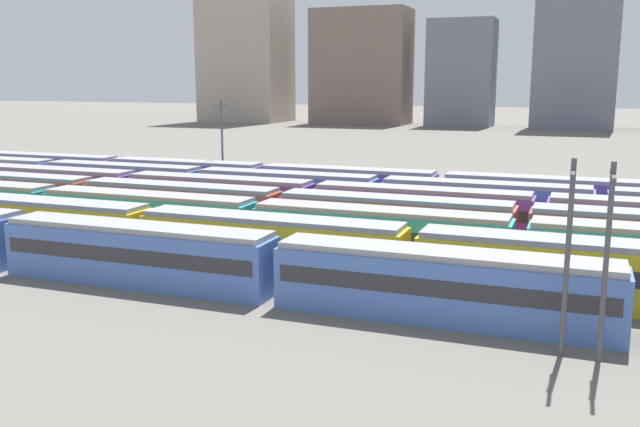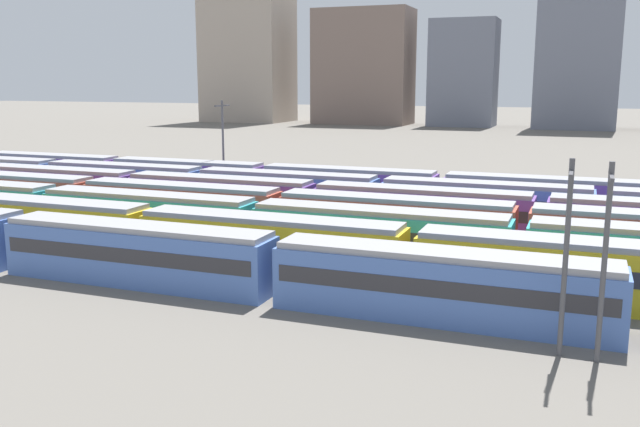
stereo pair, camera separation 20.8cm
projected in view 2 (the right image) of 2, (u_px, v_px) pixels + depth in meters
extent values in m
plane|color=#666059|center=(6.00, 212.00, 66.59)|extent=(600.00, 600.00, 0.00)
cube|color=#4C70BC|center=(137.00, 256.00, 42.74)|extent=(18.00, 3.00, 3.40)
cube|color=#2D2D33|center=(137.00, 250.00, 42.66)|extent=(17.20, 3.06, 0.90)
cube|color=#939399|center=(136.00, 227.00, 42.39)|extent=(17.60, 2.70, 0.35)
cube|color=#4C70BC|center=(441.00, 289.00, 36.10)|extent=(18.00, 3.00, 3.40)
cube|color=#2D2D33|center=(441.00, 281.00, 36.03)|extent=(17.20, 3.06, 0.90)
cube|color=#939399|center=(442.00, 254.00, 35.75)|extent=(17.60, 2.70, 0.35)
cube|color=yellow|center=(41.00, 226.00, 51.83)|extent=(18.00, 3.00, 3.40)
cube|color=#2D2D33|center=(41.00, 220.00, 51.75)|extent=(17.20, 3.06, 0.90)
cube|color=#939399|center=(39.00, 201.00, 51.48)|extent=(17.60, 2.70, 0.35)
cube|color=yellow|center=(270.00, 247.00, 45.19)|extent=(18.00, 3.00, 3.40)
cube|color=#2D2D33|center=(270.00, 241.00, 45.11)|extent=(17.20, 3.06, 0.90)
cube|color=#939399|center=(269.00, 219.00, 44.84)|extent=(17.60, 2.70, 0.35)
cube|color=yellow|center=(577.00, 275.00, 38.55)|extent=(18.00, 3.00, 3.40)
cube|color=#2D2D33|center=(578.00, 268.00, 38.48)|extent=(17.20, 3.06, 0.90)
cube|color=#939399|center=(580.00, 243.00, 38.20)|extent=(17.60, 2.70, 0.35)
cube|color=teal|center=(148.00, 219.00, 54.54)|extent=(18.00, 3.00, 3.40)
cube|color=#2D2D33|center=(147.00, 214.00, 54.46)|extent=(17.20, 3.06, 0.90)
cube|color=#939399|center=(147.00, 195.00, 54.19)|extent=(17.60, 2.70, 0.35)
cube|color=teal|center=(378.00, 238.00, 47.90)|extent=(18.00, 3.00, 3.40)
cube|color=#2D2D33|center=(378.00, 232.00, 47.83)|extent=(17.20, 3.06, 0.90)
cube|color=#939399|center=(379.00, 211.00, 47.55)|extent=(17.60, 2.70, 0.35)
cube|color=#BC4C38|center=(10.00, 195.00, 66.04)|extent=(18.00, 3.00, 3.40)
cube|color=#2D2D33|center=(10.00, 190.00, 65.96)|extent=(17.20, 3.06, 0.90)
cube|color=#939399|center=(8.00, 175.00, 65.69)|extent=(17.60, 2.70, 0.35)
cube|color=#BC4C38|center=(181.00, 207.00, 59.40)|extent=(18.00, 3.00, 3.40)
cube|color=#2D2D33|center=(180.00, 203.00, 59.32)|extent=(17.20, 3.06, 0.90)
cube|color=#939399|center=(180.00, 186.00, 59.05)|extent=(17.60, 2.70, 0.35)
cube|color=#BC4C38|center=(394.00, 223.00, 52.76)|extent=(18.00, 3.00, 3.40)
cube|color=#2D2D33|center=(394.00, 218.00, 52.69)|extent=(17.20, 3.06, 0.90)
cube|color=#939399|center=(395.00, 199.00, 52.41)|extent=(17.60, 2.70, 0.35)
cube|color=#6B429E|center=(56.00, 188.00, 70.48)|extent=(18.00, 3.00, 3.40)
cube|color=#2D2D33|center=(56.00, 184.00, 70.41)|extent=(17.20, 3.06, 0.90)
cube|color=#939399|center=(55.00, 169.00, 70.13)|extent=(17.60, 2.70, 0.35)
cube|color=#6B429E|center=(220.00, 199.00, 63.85)|extent=(18.00, 3.00, 3.40)
cube|color=#2D2D33|center=(220.00, 194.00, 63.77)|extent=(17.20, 3.06, 0.90)
cube|color=#939399|center=(219.00, 178.00, 63.49)|extent=(17.60, 2.70, 0.35)
cube|color=#6B429E|center=(421.00, 212.00, 57.21)|extent=(18.00, 3.00, 3.40)
cube|color=#2D2D33|center=(421.00, 207.00, 57.13)|extent=(17.20, 3.06, 0.90)
cube|color=#939399|center=(422.00, 190.00, 56.86)|extent=(17.60, 2.70, 0.35)
cube|color=#4C70BC|center=(124.00, 183.00, 73.69)|extent=(18.00, 3.00, 3.40)
cube|color=#2D2D33|center=(124.00, 179.00, 73.62)|extent=(17.20, 3.06, 0.90)
cube|color=#939399|center=(123.00, 165.00, 73.34)|extent=(17.60, 2.70, 0.35)
cube|color=#4C70BC|center=(286.00, 193.00, 67.05)|extent=(18.00, 3.00, 3.40)
cube|color=#2D2D33|center=(286.00, 189.00, 66.98)|extent=(17.20, 3.06, 0.90)
cube|color=#939399|center=(286.00, 174.00, 66.70)|extent=(17.60, 2.70, 0.35)
cube|color=#4C70BC|center=(484.00, 205.00, 60.42)|extent=(18.00, 3.00, 3.40)
cube|color=#2D2D33|center=(485.00, 201.00, 60.34)|extent=(17.20, 3.06, 0.90)
cube|color=#939399|center=(485.00, 184.00, 60.07)|extent=(17.60, 2.70, 0.35)
cube|color=#6B429E|center=(52.00, 171.00, 83.50)|extent=(18.00, 3.00, 3.40)
cube|color=#2D2D33|center=(51.00, 168.00, 83.42)|extent=(17.20, 3.06, 0.90)
cube|color=#939399|center=(51.00, 155.00, 83.14)|extent=(17.60, 2.70, 0.35)
cube|color=#6B429E|center=(187.00, 179.00, 76.86)|extent=(18.00, 3.00, 3.40)
cube|color=#2D2D33|center=(187.00, 175.00, 76.78)|extent=(17.20, 3.06, 0.90)
cube|color=#939399|center=(187.00, 162.00, 76.51)|extent=(17.60, 2.70, 0.35)
cube|color=#6B429E|center=(348.00, 188.00, 70.22)|extent=(18.00, 3.00, 3.40)
cube|color=#2D2D33|center=(348.00, 184.00, 70.15)|extent=(17.20, 3.06, 0.90)
cube|color=#939399|center=(348.00, 170.00, 69.87)|extent=(17.60, 2.70, 0.35)
cube|color=#6B429E|center=(543.00, 199.00, 63.58)|extent=(18.00, 3.00, 3.40)
cube|color=#2D2D33|center=(543.00, 195.00, 63.51)|extent=(17.20, 3.06, 0.90)
cube|color=#939399|center=(544.00, 179.00, 63.23)|extent=(17.60, 2.70, 0.35)
cylinder|color=#4C4C51|center=(604.00, 264.00, 30.12)|extent=(0.24, 0.24, 9.01)
cube|color=#47474C|center=(611.00, 176.00, 29.39)|extent=(0.16, 3.20, 0.16)
cylinder|color=#4C4C51|center=(223.00, 146.00, 78.16)|extent=(0.24, 0.24, 10.28)
cube|color=#47474C|center=(222.00, 106.00, 77.30)|extent=(0.16, 3.20, 0.16)
cylinder|color=#4C4C51|center=(566.00, 260.00, 30.82)|extent=(0.24, 0.24, 9.07)
cube|color=#47474C|center=(572.00, 172.00, 30.08)|extent=(0.16, 3.20, 0.16)
cube|color=#A89989|center=(248.00, 34.00, 212.50)|extent=(25.05, 19.07, 53.59)
cube|color=#7A665B|center=(364.00, 67.00, 201.31)|extent=(27.71, 14.79, 32.86)
cube|color=slate|center=(463.00, 73.00, 191.48)|extent=(17.81, 12.82, 29.10)
cube|color=slate|center=(579.00, 37.00, 179.40)|extent=(20.55, 16.70, 47.46)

